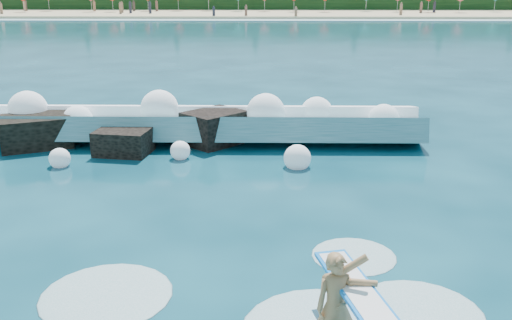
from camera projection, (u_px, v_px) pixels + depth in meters
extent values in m
plane|color=#072F3E|center=(180.00, 246.00, 11.52)|extent=(200.00, 200.00, 0.00)
cube|color=tan|center=(254.00, 14.00, 85.79)|extent=(140.00, 20.00, 0.40)
cube|color=silver|center=(253.00, 20.00, 75.35)|extent=(140.00, 5.00, 0.08)
cube|color=teal|center=(178.00, 129.00, 18.90)|extent=(15.95, 2.43, 1.33)
cube|color=white|center=(181.00, 112.00, 19.54)|extent=(15.95, 1.12, 0.62)
cube|color=black|center=(37.00, 134.00, 18.33)|extent=(2.60, 2.33, 1.16)
cube|color=black|center=(124.00, 144.00, 17.55)|extent=(1.77, 1.47, 0.89)
cube|color=black|center=(214.00, 130.00, 18.61)|extent=(2.26, 2.28, 1.25)
imported|color=#A5794D|center=(335.00, 306.00, 8.39)|extent=(0.67, 0.49, 1.68)
cube|color=#0D7AE9|center=(355.00, 287.00, 8.35)|extent=(1.02, 2.36, 0.06)
cube|color=white|center=(355.00, 286.00, 8.34)|extent=(0.89, 2.15, 0.06)
sphere|color=white|center=(28.00, 110.00, 19.05)|extent=(1.31, 1.31, 1.31)
sphere|color=white|center=(78.00, 120.00, 18.77)|extent=(0.99, 0.99, 0.99)
sphere|color=white|center=(160.00, 109.00, 19.10)|extent=(1.27, 1.27, 1.27)
sphere|color=white|center=(207.00, 123.00, 18.90)|extent=(0.91, 0.91, 0.91)
sphere|color=white|center=(266.00, 113.00, 18.58)|extent=(1.26, 1.26, 1.26)
sphere|color=white|center=(317.00, 113.00, 19.30)|extent=(1.10, 1.10, 1.10)
sphere|color=white|center=(384.00, 120.00, 18.50)|extent=(1.01, 1.01, 1.01)
sphere|color=white|center=(60.00, 159.00, 16.37)|extent=(0.61, 0.61, 0.61)
sphere|color=white|center=(180.00, 151.00, 17.05)|extent=(0.60, 0.60, 0.60)
sphere|color=white|center=(297.00, 158.00, 16.30)|extent=(0.79, 0.79, 0.79)
ellipsoid|color=silver|center=(418.00, 313.00, 9.20)|extent=(2.14, 2.14, 0.11)
ellipsoid|color=silver|center=(106.00, 295.00, 9.73)|extent=(2.27, 2.27, 0.11)
ellipsoid|color=silver|center=(354.00, 256.00, 11.10)|extent=(1.65, 1.65, 0.08)
cone|color=red|center=(429.00, 0.00, 85.27)|extent=(2.00, 2.00, 0.50)
cone|color=#D83F55|center=(460.00, 0.00, 84.62)|extent=(2.00, 2.00, 0.50)
cube|color=#3F332D|center=(157.00, 7.00, 85.39)|extent=(0.35, 0.22, 1.56)
cube|color=#8C664C|center=(474.00, 8.00, 82.12)|extent=(0.35, 0.22, 1.56)
cube|color=#262633|center=(384.00, 13.00, 77.67)|extent=(0.35, 0.22, 1.44)
cube|color=brown|center=(296.00, 13.00, 76.73)|extent=(0.35, 0.22, 1.53)
cube|color=#3F332D|center=(109.00, 9.00, 78.56)|extent=(0.35, 0.22, 1.61)
cube|color=#262633|center=(486.00, 12.00, 77.42)|extent=(0.35, 0.22, 1.59)
cube|color=brown|center=(213.00, 10.00, 79.20)|extent=(0.35, 0.22, 1.43)
cube|color=#3F332D|center=(401.00, 10.00, 79.08)|extent=(0.35, 0.22, 1.40)
cube|color=#8C664C|center=(405.00, 13.00, 77.55)|extent=(0.35, 0.22, 1.45)
cube|color=#262633|center=(263.00, 9.00, 79.57)|extent=(0.35, 0.22, 1.60)
cube|color=#3F332D|center=(211.00, 6.00, 88.98)|extent=(0.35, 0.22, 1.45)
cube|color=#8C664C|center=(335.00, 9.00, 80.86)|extent=(0.35, 0.22, 1.35)
cube|color=#262633|center=(309.00, 7.00, 86.79)|extent=(0.35, 0.22, 1.36)
cube|color=brown|center=(412.00, 7.00, 83.99)|extent=(0.35, 0.22, 1.60)
cube|color=#3F332D|center=(1.00, 9.00, 81.30)|extent=(0.35, 0.22, 1.40)
cube|color=#8C664C|center=(125.00, 9.00, 82.60)|extent=(0.35, 0.22, 1.37)
cube|color=brown|center=(274.00, 8.00, 83.09)|extent=(0.35, 0.22, 1.60)
cube|color=#3F332D|center=(80.00, 8.00, 84.98)|extent=(0.35, 0.22, 1.43)
cube|color=#262633|center=(56.00, 7.00, 86.13)|extent=(0.35, 0.22, 1.43)
cube|color=brown|center=(135.00, 9.00, 81.42)|extent=(0.35, 0.22, 1.44)
cube|color=#3F332D|center=(191.00, 6.00, 88.36)|extent=(0.35, 0.22, 1.47)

